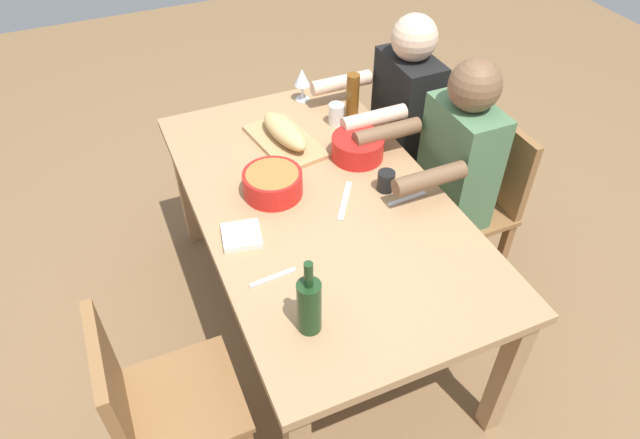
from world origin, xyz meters
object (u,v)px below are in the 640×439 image
Objects in this scene: cutting_board at (285,142)px; chair_far_left at (425,145)px; beer_bottle at (353,96)px; napkin_stack at (242,236)px; diner_far_center at (450,170)px; serving_bowl_fruit at (273,182)px; cup_far_left at (336,114)px; bread_loaf at (284,131)px; serving_bowl_salad at (358,146)px; cup_far_center at (386,181)px; dining_table at (320,215)px; chair_near_right at (154,403)px; chair_far_center at (476,197)px; wine_glass at (302,79)px; wine_bottle at (309,305)px; diner_far_left at (398,117)px.

chair_far_left is at bearing 93.63° from cutting_board.
beer_bottle is 0.93m from napkin_stack.
beer_bottle is (-0.08, 0.37, 0.10)m from cutting_board.
diner_far_center is 0.56m from beer_bottle.
serving_bowl_fruit and cup_far_left have the same top height.
bread_loaf reaches higher than napkin_stack.
serving_bowl_salad is 2.67× the size of cup_far_center.
bread_loaf is at bearing -124.13° from diner_far_center.
dining_table is 7.09× the size of serving_bowl_fruit.
chair_far_center is (-0.46, 1.59, 0.00)m from chair_near_right.
wine_glass is (-1.18, 1.02, 0.37)m from chair_near_right.
serving_bowl_fruit is at bearing -54.33° from beer_bottle.
cutting_board is at bearing -33.92° from wine_glass.
beer_bottle is (-0.03, -0.42, 0.37)m from chair_far_left.
diner_far_center is 0.84m from wine_glass.
chair_near_right is at bearing -59.99° from dining_table.
serving_bowl_fruit is at bearing -97.83° from diner_far_center.
diner_far_center reaches higher than chair_near_right.
chair_near_right is at bearing -58.22° from serving_bowl_salad.
cup_far_left is at bearing -77.23° from beer_bottle.
cutting_board is (-0.41, 0.01, 0.10)m from dining_table.
wine_bottle is at bearing 9.06° from napkin_stack.
serving_bowl_salad is 0.27m from cup_far_left.
bread_loaf is (-0.41, -0.79, 0.32)m from chair_far_center.
chair_far_center is 3.86× the size of beer_bottle.
diner_far_center is at bearing 122.06° from wine_bottle.
chair_far_center is 2.93× the size of wine_bottle.
dining_table is 1.96× the size of chair_near_right.
serving_bowl_fruit is at bearing -123.92° from dining_table.
dining_table is at bearing 153.57° from wine_bottle.
napkin_stack is (0.58, -0.73, -0.10)m from beer_bottle.
chair_far_left is at bearing 65.20° from wine_glass.
beer_bottle is at bearing -96.67° from diner_far_left.
chair_far_center is 0.54m from diner_far_left.
chair_near_right is 0.91m from serving_bowl_fruit.
diner_far_center is 0.36m from cup_far_center.
chair_far_center reaches higher than napkin_stack.
wine_glass is 0.27m from cup_far_left.
chair_far_center is 0.71× the size of diner_far_left.
chair_far_left is at bearing 89.19° from cup_far_left.
dining_table is 4.18× the size of cutting_board.
napkin_stack is at bearing -65.13° from serving_bowl_salad.
bread_loaf is 0.28m from cup_far_left.
chair_far_left is 2.12× the size of cutting_board.
serving_bowl_fruit is 0.57m from cup_far_left.
bread_loaf is at bearing -86.37° from chair_far_left.
chair_far_center and bread_loaf have the same top height.
wine_bottle is at bearing -26.43° from dining_table.
chair_near_right is 1.28m from serving_bowl_salad.
serving_bowl_fruit is 0.81× the size of wine_bottle.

